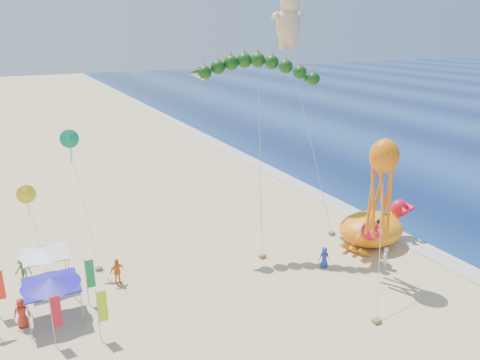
{
  "coord_description": "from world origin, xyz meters",
  "views": [
    {
      "loc": [
        -16.26,
        -25.75,
        16.78
      ],
      "look_at": [
        -2.0,
        2.0,
        6.5
      ],
      "focal_mm": 35.0,
      "sensor_mm": 36.0,
      "label": 1
    }
  ],
  "objects_px": {
    "canopy_blue": "(51,282)",
    "dragon_kite": "(257,73)",
    "octopus_kite": "(382,181)",
    "crab_inflatable": "(372,228)",
    "canopy_white": "(44,252)",
    "cherub_kite": "(289,19)"
  },
  "relations": [
    {
      "from": "canopy_blue",
      "to": "dragon_kite",
      "type": "bearing_deg",
      "value": 13.98
    },
    {
      "from": "dragon_kite",
      "to": "octopus_kite",
      "type": "distance_m",
      "value": 11.93
    },
    {
      "from": "crab_inflatable",
      "to": "canopy_blue",
      "type": "distance_m",
      "value": 24.05
    },
    {
      "from": "dragon_kite",
      "to": "canopy_white",
      "type": "distance_m",
      "value": 19.43
    },
    {
      "from": "octopus_kite",
      "to": "crab_inflatable",
      "type": "bearing_deg",
      "value": 49.25
    },
    {
      "from": "dragon_kite",
      "to": "canopy_blue",
      "type": "distance_m",
      "value": 19.88
    },
    {
      "from": "crab_inflatable",
      "to": "dragon_kite",
      "type": "distance_m",
      "value": 15.36
    },
    {
      "from": "canopy_white",
      "to": "cherub_kite",
      "type": "bearing_deg",
      "value": 9.19
    },
    {
      "from": "cherub_kite",
      "to": "canopy_white",
      "type": "relative_size",
      "value": 6.27
    },
    {
      "from": "crab_inflatable",
      "to": "cherub_kite",
      "type": "relative_size",
      "value": 0.37
    },
    {
      "from": "canopy_white",
      "to": "canopy_blue",
      "type": "bearing_deg",
      "value": -90.83
    },
    {
      "from": "dragon_kite",
      "to": "cherub_kite",
      "type": "distance_m",
      "value": 7.36
    },
    {
      "from": "octopus_kite",
      "to": "canopy_white",
      "type": "relative_size",
      "value": 3.17
    },
    {
      "from": "canopy_white",
      "to": "octopus_kite",
      "type": "bearing_deg",
      "value": -24.06
    },
    {
      "from": "crab_inflatable",
      "to": "dragon_kite",
      "type": "relative_size",
      "value": 0.5
    },
    {
      "from": "crab_inflatable",
      "to": "canopy_blue",
      "type": "relative_size",
      "value": 2.12
    },
    {
      "from": "crab_inflatable",
      "to": "octopus_kite",
      "type": "distance_m",
      "value": 7.61
    },
    {
      "from": "dragon_kite",
      "to": "canopy_blue",
      "type": "xyz_separation_m",
      "value": [
        -16.02,
        -3.99,
        -11.09
      ]
    },
    {
      "from": "crab_inflatable",
      "to": "octopus_kite",
      "type": "relative_size",
      "value": 0.73
    },
    {
      "from": "cherub_kite",
      "to": "canopy_white",
      "type": "xyz_separation_m",
      "value": [
        -21.02,
        -3.4,
        -14.92
      ]
    },
    {
      "from": "canopy_white",
      "to": "crab_inflatable",
      "type": "bearing_deg",
      "value": -12.55
    },
    {
      "from": "canopy_blue",
      "to": "canopy_white",
      "type": "height_order",
      "value": "same"
    }
  ]
}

